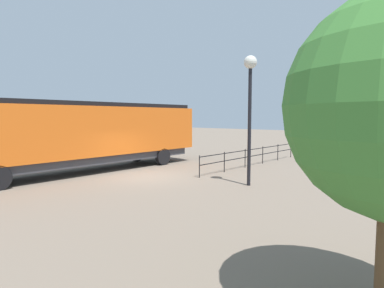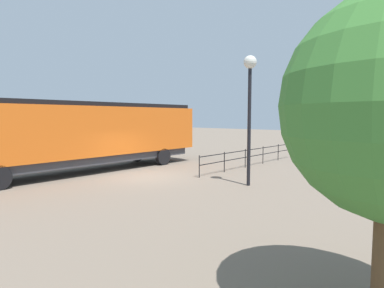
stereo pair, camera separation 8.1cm
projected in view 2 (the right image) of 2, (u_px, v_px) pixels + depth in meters
ground_plane at (147, 177)px, 17.15m from camera, size 120.00×120.00×0.00m
locomotive at (92, 133)px, 18.80m from camera, size 3.03×15.37×4.00m
lamp_post at (250, 88)px, 14.60m from camera, size 0.59×0.59×5.93m
platform_fence at (255, 154)px, 21.03m from camera, size 0.05×11.26×1.17m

